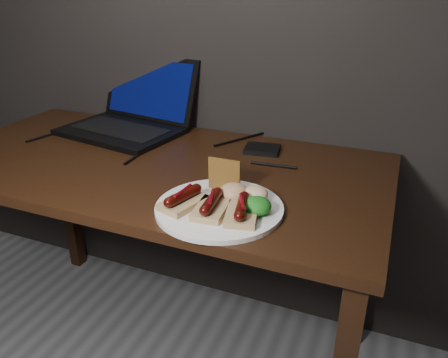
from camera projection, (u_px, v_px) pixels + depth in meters
The scene contains 12 objects.
desk at pixel (154, 187), 1.37m from camera, with size 1.40×0.70×0.75m.
laptop at pixel (131, 116), 1.59m from camera, with size 0.46×0.42×0.25m.
hard_drive at pixel (262, 149), 1.40m from camera, with size 0.11×0.09×0.02m, color black.
desk_cables at pixel (168, 145), 1.44m from camera, with size 0.91×0.44×0.01m.
plate at pixel (219, 208), 1.05m from camera, with size 0.31×0.31×0.01m, color white.
bread_sausage_left at pixel (183, 200), 1.04m from camera, with size 0.10×0.13×0.04m.
bread_sausage_center at pixel (211, 206), 1.01m from camera, with size 0.08×0.12×0.04m.
bread_sausage_right at pixel (242, 210), 0.99m from camera, with size 0.09×0.13×0.04m.
crispbread at pixel (224, 175), 1.11m from camera, with size 0.09×0.01×0.09m, color #9A632A.
salad_greens at pixel (256, 206), 1.00m from camera, with size 0.07×0.07×0.04m, color #166013.
salsa_mound at pixel (234, 192), 1.07m from camera, with size 0.07×0.07×0.04m, color #9E2C0F.
coleslaw_mound at pixel (255, 194), 1.06m from camera, with size 0.06×0.06×0.04m, color beige.
Camera 1 is at (0.67, 0.33, 1.26)m, focal length 35.00 mm.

